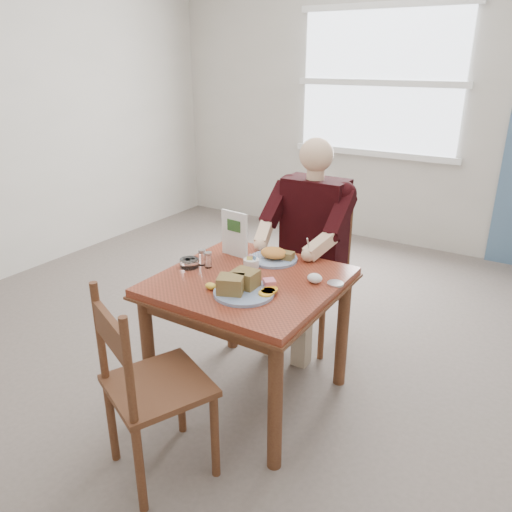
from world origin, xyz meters
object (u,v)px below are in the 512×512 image
Objects in this scene: table at (249,297)px; diner at (310,230)px; far_plate at (275,256)px; chair_far at (313,273)px; chair_near at (148,387)px; near_plate at (242,286)px.

diner reaches higher than table.
diner is at bearing 88.71° from far_plate.
table is 0.32m from far_plate.
chair_far is at bearing 90.00° from table.
chair_far reaches higher than far_plate.
table is 0.74m from chair_near.
chair_far reaches higher than table.
near_plate is (0.07, -0.97, 0.31)m from chair_far.
diner is at bearing 94.53° from near_plate.
chair_far is (0.00, 0.80, -0.16)m from table.
chair_far is 3.22× the size of far_plate.
near_plate is 1.24× the size of far_plate.
chair_far is 0.34m from diner.
diner is (0.07, 1.42, 0.33)m from chair_near.
diner is (0.00, -0.09, 0.33)m from chair_far.
chair_near is 1.04m from far_plate.
near_plate is (0.07, -0.17, 0.15)m from table.
near_plate is 0.46m from far_plate.
near_plate reaches higher than far_plate.
far_plate is at bearing -91.29° from diner.
diner reaches higher than far_plate.
far_plate is at bearing 86.43° from chair_near.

